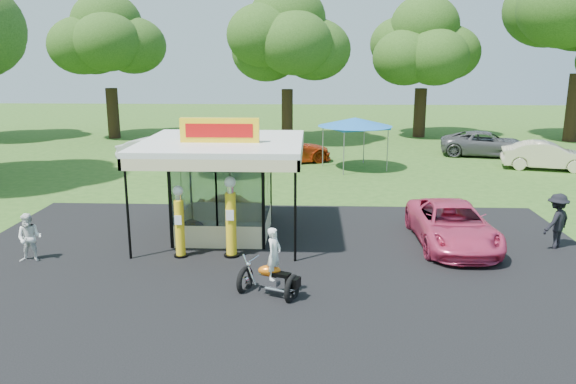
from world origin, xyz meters
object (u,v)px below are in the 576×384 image
at_px(motorcycle, 272,269).
at_px(gas_pump_left, 180,224).
at_px(gas_pump_right, 231,219).
at_px(bg_car_a, 156,151).
at_px(tent_west, 212,128).
at_px(kiosk_car, 233,206).
at_px(spectator_east_a, 557,221).
at_px(bg_car_b, 286,149).
at_px(pink_sedan, 452,225).
at_px(tent_east, 355,122).
at_px(bg_car_e, 546,156).
at_px(spectator_west, 30,238).
at_px(bg_car_d, 486,144).
at_px(gas_station_kiosk, 224,186).

bearing_deg(motorcycle, gas_pump_left, 159.89).
relative_size(gas_pump_right, motorcycle, 1.32).
distance_m(bg_car_a, tent_west, 5.35).
height_order(gas_pump_left, kiosk_car, gas_pump_left).
relative_size(spectator_east_a, bg_car_b, 0.34).
height_order(gas_pump_left, pink_sedan, gas_pump_left).
relative_size(kiosk_car, tent_east, 0.69).
xyz_separation_m(spectator_east_a, bg_car_e, (5.01, 13.40, -0.15)).
bearing_deg(spectator_west, bg_car_a, 86.39).
distance_m(gas_pump_left, tent_east, 15.96).
height_order(kiosk_car, bg_car_d, bg_car_d).
distance_m(bg_car_d, bg_car_e, 4.70).
xyz_separation_m(bg_car_b, bg_car_e, (14.49, -1.41, -0.01)).
xyz_separation_m(motorcycle, bg_car_e, (13.98, 17.59, 0.01)).
bearing_deg(spectator_west, bg_car_b, 61.63).
relative_size(kiosk_car, tent_west, 0.71).
relative_size(bg_car_a, tent_west, 1.14).
distance_m(spectator_east_a, bg_car_a, 22.16).
relative_size(gas_station_kiosk, tent_east, 1.32).
relative_size(gas_pump_left, tent_east, 0.56).
xyz_separation_m(gas_pump_left, kiosk_car, (1.04, 4.50, -0.63)).
bearing_deg(bg_car_b, bg_car_a, 71.56).
bearing_deg(tent_east, gas_pump_right, -108.50).
xyz_separation_m(gas_pump_left, bg_car_a, (-5.05, 15.50, -0.37)).
distance_m(motorcycle, tent_west, 15.79).
bearing_deg(motorcycle, bg_car_d, 83.69).
bearing_deg(bg_car_b, spectator_east_a, -171.03).
height_order(gas_pump_left, spectator_east_a, gas_pump_left).
height_order(bg_car_b, bg_car_d, bg_car_b).
height_order(bg_car_b, bg_car_e, bg_car_b).
bearing_deg(gas_pump_left, bg_car_e, 40.95).
xyz_separation_m(gas_station_kiosk, pink_sedan, (7.70, -0.72, -1.08)).
distance_m(gas_pump_right, spectator_east_a, 10.53).
xyz_separation_m(kiosk_car, pink_sedan, (7.70, -2.92, 0.23)).
bearing_deg(spectator_east_a, gas_station_kiosk, -43.31).
relative_size(motorcycle, bg_car_d, 0.35).
bearing_deg(gas_pump_left, tent_east, 66.18).
relative_size(gas_pump_right, bg_car_d, 0.47).
distance_m(gas_station_kiosk, bg_car_d, 21.82).
bearing_deg(gas_pump_right, pink_sedan, 11.72).
bearing_deg(gas_station_kiosk, gas_pump_right, -75.95).
bearing_deg(bg_car_d, pink_sedan, 172.45).
xyz_separation_m(bg_car_e, tent_east, (-10.62, -0.24, 1.82)).
bearing_deg(bg_car_a, motorcycle, -140.06).
xyz_separation_m(gas_pump_right, tent_west, (-2.69, 12.24, 1.25)).
bearing_deg(spectator_west, pink_sedan, 3.60).
bearing_deg(motorcycle, tent_east, 101.42).
bearing_deg(tent_west, motorcycle, -74.60).
distance_m(gas_pump_right, bg_car_d, 23.21).
relative_size(gas_pump_left, kiosk_car, 0.82).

